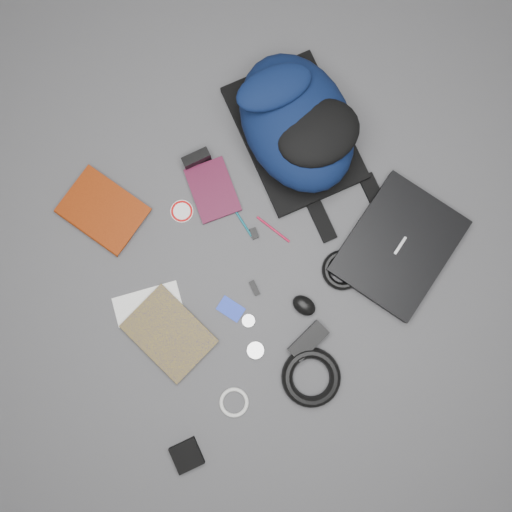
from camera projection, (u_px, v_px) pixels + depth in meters
ground at (256, 257)px, 1.68m from camera, size 4.00×4.00×0.00m
backpack at (297, 123)px, 1.61m from camera, size 0.46×0.60×0.22m
laptop at (399, 246)px, 1.66m from camera, size 0.49×0.44×0.04m
textbook_red at (86, 234)px, 1.67m from camera, size 0.28×0.32×0.03m
comic_book at (148, 355)px, 1.63m from camera, size 0.24×0.30×0.02m
envelope at (148, 304)px, 1.66m from camera, size 0.24×0.17×0.00m
dvd_case at (213, 190)px, 1.69m from camera, size 0.19×0.23×0.02m
compact_camera at (196, 159)px, 1.68m from camera, size 0.10×0.05×0.05m
sticker_disc at (182, 211)px, 1.69m from camera, size 0.10×0.10×0.00m
pen_teal at (241, 220)px, 1.69m from camera, size 0.01×0.13×0.01m
pen_red at (273, 229)px, 1.68m from camera, size 0.05×0.13×0.01m
id_badge at (231, 309)px, 1.66m from camera, size 0.08×0.10×0.00m
usb_black at (255, 288)px, 1.66m from camera, size 0.03×0.05×0.01m
key_fob at (254, 233)px, 1.68m from camera, size 0.03×0.04×0.01m
mouse at (304, 305)px, 1.64m from camera, size 0.08×0.10×0.04m
headphone_left at (255, 350)px, 1.64m from camera, size 0.07×0.07×0.01m
headphone_right at (248, 321)px, 1.65m from camera, size 0.05×0.05×0.01m
cable_coil at (342, 270)px, 1.66m from camera, size 0.17×0.17×0.03m
power_brick at (308, 341)px, 1.63m from camera, size 0.14×0.08×0.03m
power_cord_coil at (311, 377)px, 1.62m from camera, size 0.23×0.23×0.04m
pouch at (187, 456)px, 1.60m from camera, size 0.10×0.10×0.02m
white_cable_coil at (234, 402)px, 1.62m from camera, size 0.10×0.10×0.01m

